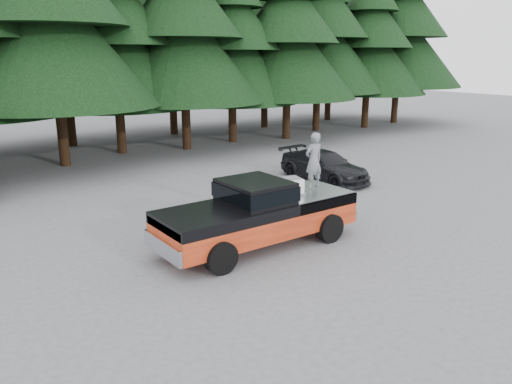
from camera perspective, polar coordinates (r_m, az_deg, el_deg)
ground at (r=13.84m, az=0.06°, el=-6.82°), size 120.00×120.00×0.00m
pickup_truck at (r=14.04m, az=0.22°, el=-3.60°), size 6.00×2.04×1.33m
truck_cab at (r=13.70m, az=-0.11°, el=0.12°), size 1.66×1.90×0.59m
air_compressor at (r=14.44m, az=3.96°, el=0.58°), size 0.77×0.69×0.44m
man_on_bed at (r=15.06m, az=6.62°, el=3.58°), size 0.62×0.41×1.70m
parked_car at (r=21.64m, az=7.82°, el=2.97°), size 1.96×4.43×1.27m
treeline at (r=28.78m, az=-21.14°, el=19.38°), size 60.15×16.05×17.50m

